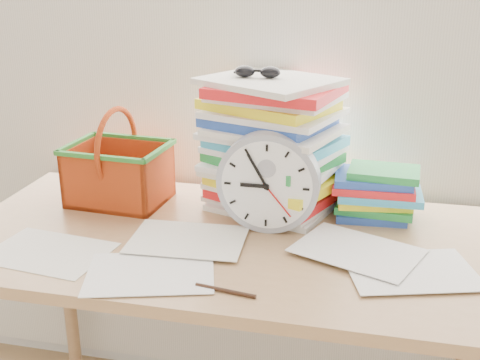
% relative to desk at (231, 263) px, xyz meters
% --- Properties ---
extents(curtain, '(2.40, 0.01, 2.50)m').
position_rel_desk_xyz_m(curtain, '(0.00, 0.38, 0.62)').
color(curtain, silver).
rests_on(curtain, room_shell).
extents(desk, '(1.40, 0.70, 0.75)m').
position_rel_desk_xyz_m(desk, '(0.00, 0.00, 0.00)').
color(desk, '#A2774C').
rests_on(desk, ground).
extents(paper_stack, '(0.45, 0.41, 0.36)m').
position_rel_desk_xyz_m(paper_stack, '(0.07, 0.22, 0.26)').
color(paper_stack, white).
rests_on(paper_stack, desk).
extents(clock, '(0.26, 0.05, 0.26)m').
position_rel_desk_xyz_m(clock, '(0.08, 0.07, 0.20)').
color(clock, '#9B9DA9').
rests_on(clock, desk).
extents(sunglasses, '(0.14, 0.12, 0.03)m').
position_rel_desk_xyz_m(sunglasses, '(0.02, 0.22, 0.46)').
color(sunglasses, black).
rests_on(sunglasses, paper_stack).
extents(book_stack, '(0.25, 0.19, 0.14)m').
position_rel_desk_xyz_m(book_stack, '(0.35, 0.21, 0.14)').
color(book_stack, white).
rests_on(book_stack, desk).
extents(basket, '(0.29, 0.23, 0.27)m').
position_rel_desk_xyz_m(basket, '(-0.37, 0.16, 0.21)').
color(basket, '#C04112').
rests_on(basket, desk).
extents(pen, '(0.14, 0.03, 0.01)m').
position_rel_desk_xyz_m(pen, '(0.05, -0.27, 0.08)').
color(pen, black).
rests_on(pen, desk).
extents(scattered_papers, '(1.26, 0.42, 0.02)m').
position_rel_desk_xyz_m(scattered_papers, '(0.00, 0.00, 0.08)').
color(scattered_papers, white).
rests_on(scattered_papers, desk).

